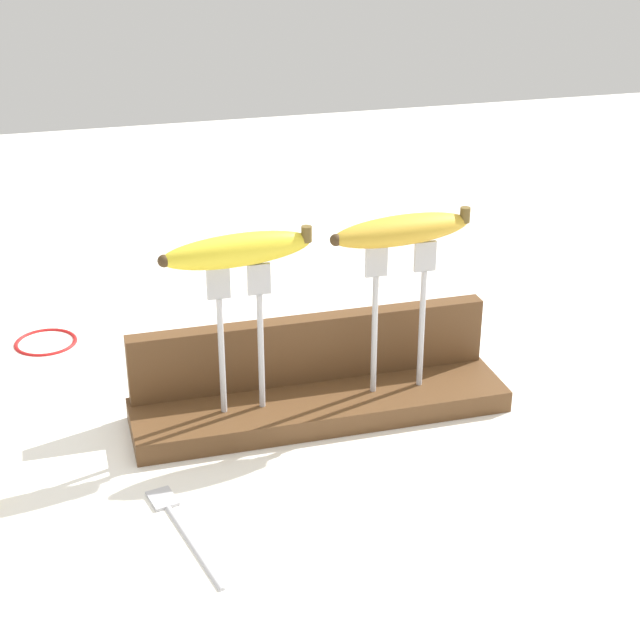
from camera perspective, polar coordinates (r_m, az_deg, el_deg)
ground_plane at (r=1.21m, az=0.00°, el=-5.46°), size 3.00×3.00×0.00m
wooden_board at (r=1.20m, az=0.00°, el=-4.91°), size 0.45×0.11×0.03m
board_backstop at (r=1.21m, az=-0.57°, el=-1.64°), size 0.44×0.02×0.08m
fork_stand_left at (r=1.12m, az=-4.60°, el=-0.31°), size 0.07×0.01×0.18m
fork_stand_right at (r=1.17m, az=4.57°, el=0.92°), size 0.09×0.01×0.19m
banana_raised_left at (r=1.08m, az=-4.77°, el=4.02°), size 0.18×0.05×0.04m
banana_raised_right at (r=1.13m, az=4.73°, el=5.18°), size 0.18×0.06×0.04m
fork_fallen_near at (r=1.03m, az=-8.17°, el=-11.37°), size 0.05×0.18×0.01m
wire_coil at (r=1.43m, az=-15.50°, el=-1.16°), size 0.09×0.09×0.01m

